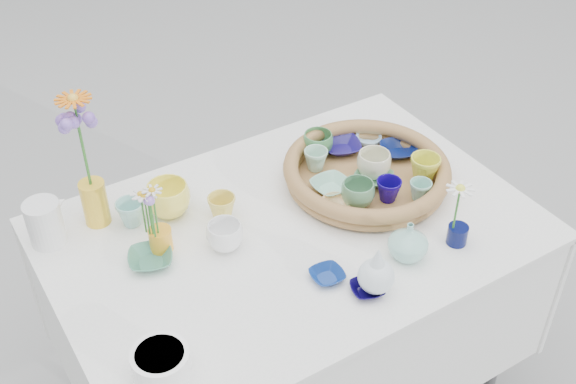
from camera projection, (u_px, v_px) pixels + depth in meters
wicker_tray at (366, 173)px, 2.04m from camera, size 0.47×0.47×0.08m
tray_ceramic_0 at (342, 147)px, 2.15m from camera, size 0.14×0.14×0.03m
tray_ceramic_1 at (399, 150)px, 2.14m from camera, size 0.14×0.14×0.03m
tray_ceramic_2 at (425, 169)px, 2.02m from camera, size 0.11×0.11×0.08m
tray_ceramic_3 at (373, 177)px, 2.04m from camera, size 0.14×0.14×0.03m
tray_ceramic_4 at (358, 194)px, 1.94m from camera, size 0.12×0.12×0.07m
tray_ceramic_5 at (331, 186)px, 2.00m from camera, size 0.11×0.11×0.03m
tray_ceramic_6 at (316, 160)px, 2.07m from camera, size 0.09×0.09×0.06m
tray_ceramic_7 at (374, 165)px, 2.04m from camera, size 0.11×0.11×0.08m
tray_ceramic_8 at (368, 140)px, 2.19m from camera, size 0.08×0.08×0.02m
tray_ceramic_9 at (388, 190)px, 1.96m from camera, size 0.09×0.09×0.06m
tray_ceramic_10 at (336, 204)px, 1.94m from camera, size 0.09×0.09×0.03m
tray_ceramic_11 at (420, 191)px, 1.96m from camera, size 0.08×0.08×0.06m
tray_ceramic_12 at (318, 144)px, 2.13m from camera, size 0.11×0.11×0.07m
loose_ceramic_0 at (168, 199)px, 1.93m from camera, size 0.12×0.12×0.09m
loose_ceramic_1 at (222, 208)px, 1.92m from camera, size 0.09×0.09×0.07m
loose_ceramic_2 at (151, 259)px, 1.80m from camera, size 0.14×0.14×0.03m
loose_ceramic_3 at (225, 236)px, 1.83m from camera, size 0.10×0.10×0.07m
loose_ceramic_4 at (327, 276)px, 1.76m from camera, size 0.09×0.09×0.02m
loose_ceramic_5 at (131, 213)px, 1.90m from camera, size 0.10×0.10×0.07m
loose_ceramic_6 at (367, 289)px, 1.72m from camera, size 0.10×0.10×0.02m
fluted_bowl at (161, 363)px, 1.52m from camera, size 0.14×0.14×0.07m
bud_vase_paleblue at (377, 269)px, 1.69m from camera, size 0.10×0.10×0.14m
bud_vase_seafoam at (408, 241)px, 1.79m from camera, size 0.13×0.13×0.11m
bud_vase_cobalt at (457, 235)px, 1.85m from camera, size 0.06×0.06×0.05m
single_daisy at (457, 209)px, 1.79m from camera, size 0.10×0.10×0.14m
tall_vase_yellow at (95, 203)px, 1.89m from camera, size 0.07×0.07×0.13m
gerbera at (82, 143)px, 1.78m from camera, size 0.12×0.12×0.27m
hydrangea at (84, 153)px, 1.79m from camera, size 0.10×0.10×0.27m
white_pitcher at (45, 223)px, 1.83m from camera, size 0.14×0.11×0.12m
daisy_cup at (161, 239)px, 1.83m from camera, size 0.07×0.07×0.06m
daisy_posy at (152, 210)px, 1.75m from camera, size 0.11×0.11×0.15m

